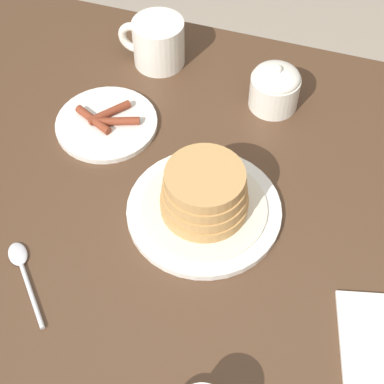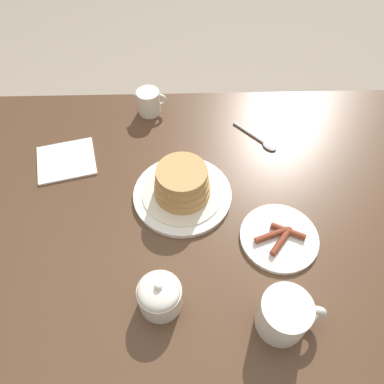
# 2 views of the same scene
# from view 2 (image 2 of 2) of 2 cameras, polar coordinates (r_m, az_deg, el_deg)

# --- Properties ---
(ground_plane) EXTENTS (8.00, 8.00, 0.00)m
(ground_plane) POSITION_cam_2_polar(r_m,az_deg,el_deg) (1.58, -2.61, -17.83)
(ground_plane) COLOR gray
(dining_table) EXTENTS (1.55, 0.83, 0.76)m
(dining_table) POSITION_cam_2_polar(r_m,az_deg,el_deg) (1.00, -3.96, -5.87)
(dining_table) COLOR #4C3321
(dining_table) RESTS_ON ground_plane
(pancake_plate) EXTENTS (0.24, 0.24, 0.10)m
(pancake_plate) POSITION_cam_2_polar(r_m,az_deg,el_deg) (0.89, -1.50, 0.74)
(pancake_plate) COLOR white
(pancake_plate) RESTS_ON dining_table
(side_plate_bacon) EXTENTS (0.18, 0.18, 0.02)m
(side_plate_bacon) POSITION_cam_2_polar(r_m,az_deg,el_deg) (0.87, 13.14, -6.73)
(side_plate_bacon) COLOR silver
(side_plate_bacon) RESTS_ON dining_table
(coffee_mug) EXTENTS (0.13, 0.10, 0.09)m
(coffee_mug) POSITION_cam_2_polar(r_m,az_deg,el_deg) (0.75, 14.04, -17.72)
(coffee_mug) COLOR silver
(coffee_mug) RESTS_ON dining_table
(creamer_pitcher) EXTENTS (0.10, 0.06, 0.08)m
(creamer_pitcher) POSITION_cam_2_polar(r_m,az_deg,el_deg) (1.10, -6.64, 13.53)
(creamer_pitcher) COLOR silver
(creamer_pitcher) RESTS_ON dining_table
(sugar_bowl) EXTENTS (0.09, 0.09, 0.09)m
(sugar_bowl) POSITION_cam_2_polar(r_m,az_deg,el_deg) (0.75, -4.84, -15.35)
(sugar_bowl) COLOR silver
(sugar_bowl) RESTS_ON dining_table
(napkin) EXTENTS (0.17, 0.16, 0.01)m
(napkin) POSITION_cam_2_polar(r_m,az_deg,el_deg) (1.04, -18.61, 4.57)
(napkin) COLOR silver
(napkin) RESTS_ON dining_table
(spoon) EXTENTS (0.11, 0.12, 0.01)m
(spoon) POSITION_cam_2_polar(r_m,az_deg,el_deg) (1.05, 10.60, 7.62)
(spoon) COLOR silver
(spoon) RESTS_ON dining_table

